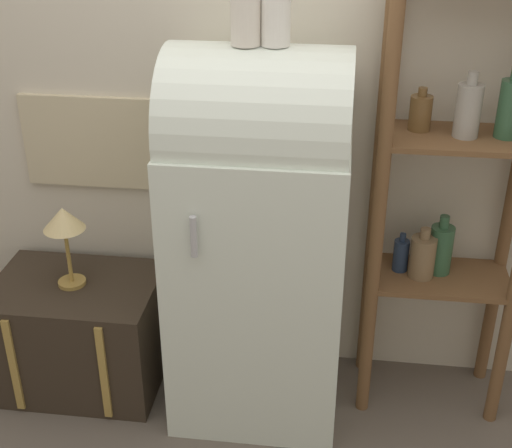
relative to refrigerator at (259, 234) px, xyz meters
name	(u,v)px	position (x,y,z in m)	size (l,w,h in m)	color
ground_plane	(250,439)	(0.00, -0.26, -0.76)	(12.00, 12.00, 0.00)	#60564C
wall_back	(268,54)	(-0.01, 0.31, 0.59)	(7.00, 0.09, 2.70)	beige
refrigerator	(259,234)	(0.00, 0.00, 0.00)	(0.64, 0.61, 1.46)	silver
suitcase_trunk	(80,332)	(-0.75, 0.01, -0.52)	(0.66, 0.49, 0.48)	#33281E
shelf_unit	(451,184)	(0.68, 0.11, 0.19)	(0.56, 0.32, 1.71)	brown
vase_left	(246,9)	(-0.04, -0.01, 0.81)	(0.10, 0.10, 0.24)	silver
vase_center	(276,4)	(0.05, 0.00, 0.83)	(0.09, 0.09, 0.28)	white
desk_lamp	(64,224)	(-0.76, 0.01, -0.02)	(0.16, 0.16, 0.34)	#AD8942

